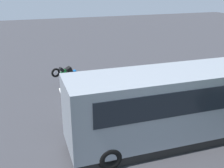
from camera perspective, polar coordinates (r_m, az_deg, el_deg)
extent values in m
plane|color=#38383D|center=(16.81, -0.12, -2.73)|extent=(80.00, 80.00, 0.00)
cube|color=#8C939E|center=(11.94, 12.80, -3.77)|extent=(9.27, 2.60, 2.80)
cube|color=black|center=(10.25, -9.58, -4.30)|extent=(0.08, 2.10, 1.23)
cube|color=black|center=(12.75, 10.14, 0.75)|extent=(7.76, 0.13, 1.01)
cube|color=black|center=(10.75, 16.44, -3.68)|extent=(7.76, 0.13, 1.01)
cube|color=orange|center=(13.16, 9.84, -3.85)|extent=(8.13, 0.12, 0.28)
cube|color=black|center=(12.69, 12.22, -10.46)|extent=(8.53, 2.39, 0.45)
torus|color=black|center=(12.35, -3.70, -9.44)|extent=(1.00, 0.33, 1.00)
torus|color=black|center=(10.52, -0.44, -15.36)|extent=(1.00, 0.33, 1.00)
torus|color=black|center=(15.09, 20.88, -4.97)|extent=(1.00, 0.33, 1.00)
cylinder|color=#473823|center=(15.02, 11.59, -4.28)|extent=(0.14, 0.14, 0.74)
cube|color=black|center=(15.22, 11.39, -5.61)|extent=(0.14, 0.27, 0.10)
cylinder|color=#473823|center=(15.11, 12.06, -4.15)|extent=(0.14, 0.14, 0.74)
cube|color=black|center=(15.31, 11.85, -5.47)|extent=(0.14, 0.27, 0.10)
cube|color=silver|center=(14.79, 12.02, -1.82)|extent=(0.42, 0.34, 0.62)
cylinder|color=silver|center=(14.64, 11.30, -1.94)|extent=(0.10, 0.10, 0.59)
sphere|color=tan|center=(14.76, 11.22, -3.00)|extent=(0.10, 0.10, 0.09)
cylinder|color=silver|center=(14.93, 12.73, -1.60)|extent=(0.10, 0.10, 0.59)
sphere|color=tan|center=(15.05, 12.65, -2.63)|extent=(0.10, 0.10, 0.09)
sphere|color=tan|center=(14.63, 12.15, -0.23)|extent=(0.26, 0.26, 0.22)
cylinder|color=#473823|center=(14.60, 7.70, -4.75)|extent=(0.15, 0.15, 0.75)
cube|color=black|center=(14.80, 7.52, -6.14)|extent=(0.17, 0.28, 0.10)
cylinder|color=#473823|center=(14.70, 8.16, -4.59)|extent=(0.15, 0.15, 0.75)
cube|color=black|center=(14.90, 7.97, -5.97)|extent=(0.17, 0.28, 0.10)
cube|color=maroon|center=(14.37, 8.07, -2.18)|extent=(0.45, 0.38, 0.63)
cylinder|color=maroon|center=(14.21, 7.37, -2.35)|extent=(0.11, 0.11, 0.60)
sphere|color=tan|center=(14.33, 7.31, -3.44)|extent=(0.11, 0.11, 0.09)
cylinder|color=maroon|center=(14.52, 8.76, -1.90)|extent=(0.11, 0.11, 0.60)
sphere|color=tan|center=(14.63, 8.70, -2.98)|extent=(0.11, 0.11, 0.09)
sphere|color=tan|center=(14.20, 8.16, -0.52)|extent=(0.28, 0.28, 0.23)
cylinder|color=#473823|center=(14.11, 3.28, -5.44)|extent=(0.15, 0.15, 0.78)
cube|color=black|center=(14.34, 3.15, -6.92)|extent=(0.16, 0.28, 0.10)
cylinder|color=#473823|center=(14.20, 3.80, -5.28)|extent=(0.15, 0.15, 0.78)
cube|color=black|center=(14.42, 3.66, -6.75)|extent=(0.16, 0.28, 0.10)
cube|color=maroon|center=(13.86, 3.61, -2.69)|extent=(0.44, 0.37, 0.65)
cylinder|color=maroon|center=(13.72, 2.81, -2.86)|extent=(0.11, 0.11, 0.62)
sphere|color=tan|center=(13.84, 2.79, -4.03)|extent=(0.11, 0.11, 0.09)
cylinder|color=maroon|center=(13.99, 4.39, -2.41)|extent=(0.11, 0.11, 0.62)
sphere|color=tan|center=(14.11, 4.35, -3.57)|extent=(0.11, 0.11, 0.09)
sphere|color=tan|center=(13.68, 3.65, -0.91)|extent=(0.29, 0.29, 0.24)
cylinder|color=black|center=(13.86, -1.60, -6.09)|extent=(0.12, 0.12, 0.73)
cube|color=black|center=(14.07, -1.64, -7.46)|extent=(0.10, 0.26, 0.10)
cylinder|color=black|center=(13.90, -0.97, -5.99)|extent=(0.12, 0.12, 0.73)
cube|color=black|center=(14.12, -1.02, -7.36)|extent=(0.10, 0.26, 0.10)
cube|color=#D8F233|center=(13.59, -1.31, -3.53)|extent=(0.38, 0.29, 0.61)
cube|color=silver|center=(13.59, -1.31, -3.53)|extent=(0.39, 0.30, 0.06)
cylinder|color=#D8F233|center=(13.52, -2.28, -3.61)|extent=(0.09, 0.09, 0.58)
sphere|color=tan|center=(13.64, -2.26, -4.72)|extent=(0.09, 0.09, 0.09)
cylinder|color=#D8F233|center=(13.66, -0.35, -3.33)|extent=(0.09, 0.09, 0.58)
sphere|color=tan|center=(13.78, -0.35, -4.43)|extent=(0.09, 0.09, 0.09)
sphere|color=tan|center=(13.42, -1.33, -1.85)|extent=(0.22, 0.22, 0.22)
torus|color=black|center=(14.94, 15.23, -5.41)|extent=(0.61, 0.26, 0.60)
cylinder|color=silver|center=(14.94, 15.23, -5.41)|extent=(0.14, 0.12, 0.12)
torus|color=black|center=(15.95, 18.86, -4.10)|extent=(0.61, 0.26, 0.60)
cylinder|color=silver|center=(15.95, 18.86, -4.10)|extent=(0.14, 0.14, 0.12)
cylinder|color=silver|center=(14.82, 15.49, -4.14)|extent=(0.32, 0.12, 0.67)
cube|color=white|center=(15.25, 17.05, -3.68)|extent=(0.88, 0.46, 0.36)
cube|color=black|center=(15.57, 18.26, -3.10)|extent=(0.56, 0.33, 0.20)
cylinder|color=silver|center=(15.51, 18.25, -4.25)|extent=(0.46, 0.18, 0.08)
cylinder|color=black|center=(14.74, 15.73, -3.04)|extent=(0.16, 0.57, 0.04)
torus|color=black|center=(13.42, 1.08, -7.73)|extent=(0.60, 0.14, 0.60)
cylinder|color=silver|center=(13.42, 1.08, -7.73)|extent=(0.12, 0.10, 0.12)
torus|color=black|center=(13.91, 6.78, -6.80)|extent=(0.60, 0.14, 0.60)
cylinder|color=silver|center=(13.91, 6.78, -6.80)|extent=(0.12, 0.12, 0.12)
cylinder|color=silver|center=(13.28, 1.29, -6.37)|extent=(0.32, 0.06, 0.67)
cube|color=#198C33|center=(13.47, 3.73, -6.07)|extent=(0.84, 0.30, 0.36)
cube|color=black|center=(13.62, 5.62, -5.59)|extent=(0.52, 0.23, 0.20)
cylinder|color=silver|center=(13.58, 5.36, -6.89)|extent=(0.45, 0.09, 0.08)
cylinder|color=black|center=(13.16, 1.51, -5.17)|extent=(0.05, 0.58, 0.04)
torus|color=black|center=(18.32, -8.63, 0.07)|extent=(0.61, 0.32, 0.60)
cylinder|color=silver|center=(18.32, -8.63, 0.07)|extent=(0.15, 0.13, 0.12)
torus|color=black|center=(17.54, -11.81, 2.35)|extent=(0.84, 0.40, 0.85)
cylinder|color=silver|center=(17.54, -11.81, 2.35)|extent=(0.15, 0.15, 0.12)
cylinder|color=silver|center=(18.32, -8.13, 1.05)|extent=(0.64, 0.27, 0.35)
cube|color=#198C33|center=(17.98, -9.44, 1.94)|extent=(0.90, 0.54, 0.84)
cube|color=black|center=(17.73, -10.40, 2.85)|extent=(0.56, 0.37, 0.50)
cylinder|color=silver|center=(17.89, -10.82, 2.08)|extent=(0.39, 0.20, 0.37)
cylinder|color=black|center=(18.31, -7.71, 1.91)|extent=(0.22, 0.56, 0.04)
cube|color=black|center=(17.97, -9.08, 2.82)|extent=(0.58, 0.48, 0.54)
sphere|color=#0C59B2|center=(18.20, -7.91, 2.64)|extent=(0.33, 0.33, 0.26)
cylinder|color=black|center=(17.97, -8.18, 2.22)|extent=(0.46, 0.23, 0.15)
cylinder|color=black|center=(17.70, -9.76, 2.11)|extent=(0.36, 0.21, 0.36)
cylinder|color=black|center=(18.27, -8.75, 2.50)|extent=(0.46, 0.23, 0.15)
cylinder|color=black|center=(18.00, -10.30, 2.40)|extent=(0.36, 0.21, 0.36)
cube|color=orange|center=(17.68, -0.33, -1.46)|extent=(0.34, 0.34, 0.03)
cone|color=orange|center=(17.57, -0.33, -0.51)|extent=(0.26, 0.26, 0.60)
cylinder|color=white|center=(17.58, -0.33, -0.60)|extent=(0.19, 0.19, 0.07)
cube|color=white|center=(17.80, 7.67, -1.54)|extent=(0.18, 3.70, 0.01)
cube|color=white|center=(16.82, -0.74, -2.70)|extent=(0.20, 4.60, 0.01)
cube|color=white|center=(16.26, -9.97, -3.91)|extent=(0.21, 4.89, 0.01)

